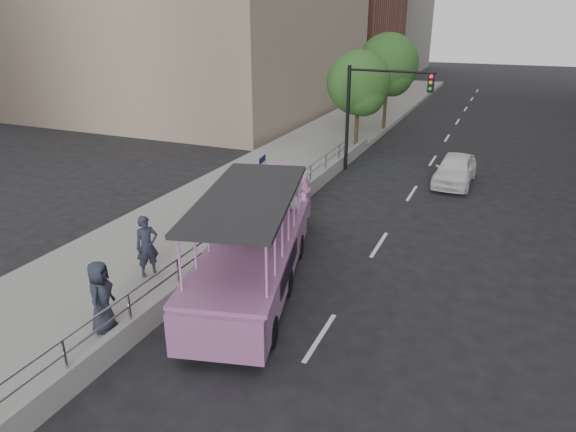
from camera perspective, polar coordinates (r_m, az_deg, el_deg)
name	(u,v)px	position (r m, az deg, el deg)	size (l,w,h in m)	color
ground	(311,292)	(14.99, 2.60, -8.43)	(160.00, 160.00, 0.00)	black
sidewalk	(275,173)	(25.52, -1.44, 4.81)	(5.50, 80.00, 0.30)	gray
kerb_wall	(247,234)	(17.56, -4.57, -2.04)	(0.24, 30.00, 0.36)	#979793
guardrail	(246,216)	(17.31, -4.63, -0.03)	(0.07, 22.00, 0.71)	#B1B0B5
duck_boat	(259,241)	(15.41, -3.20, -2.84)	(4.39, 9.43, 3.05)	black
car	(455,169)	(25.39, 18.07, 4.96)	(1.67, 4.13, 1.41)	white
pedestrian_near	(147,246)	(15.42, -15.39, -3.25)	(0.67, 0.44, 1.85)	#272B39
pedestrian_far	(101,297)	(13.14, -20.07, -8.42)	(0.89, 0.58, 1.82)	#272B39
parking_sign	(263,188)	(17.89, -2.80, 3.13)	(0.13, 0.66, 2.97)	black
traffic_signal	(372,102)	(25.76, 9.30, 12.35)	(4.20, 0.32, 5.20)	black
street_tree_near	(360,86)	(29.40, 7.99, 14.16)	(3.52, 3.52, 5.72)	#382919
street_tree_far	(389,67)	(35.09, 11.15, 15.94)	(3.97, 3.97, 6.45)	#382919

